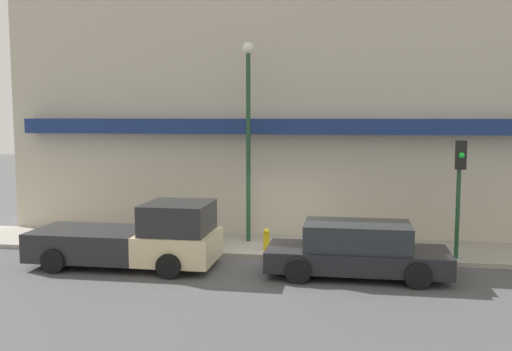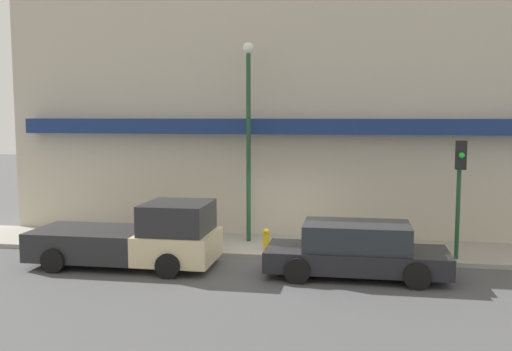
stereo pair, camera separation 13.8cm
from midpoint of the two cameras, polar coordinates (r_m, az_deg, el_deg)
ground_plane at (r=16.70m, az=2.29°, el=-8.43°), size 80.00×80.00×0.00m
sidewalk at (r=18.03m, az=2.88°, el=-7.13°), size 36.00×2.79×0.13m
building at (r=20.42m, az=3.97°, el=7.42°), size 19.80×3.80×10.65m
pickup_truck at (r=16.18m, az=-11.58°, el=-6.17°), size 5.13×2.24×1.81m
parked_car at (r=15.13m, az=10.25°, el=-7.39°), size 4.67×2.01×1.40m
fire_hydrant at (r=17.23m, az=1.26°, el=-6.40°), size 0.19×0.19×0.66m
street_lamp at (r=18.08m, az=-0.54°, el=5.52°), size 0.36×0.36×6.31m
traffic_light at (r=16.80m, az=19.91°, el=-0.21°), size 0.28×0.42×3.35m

